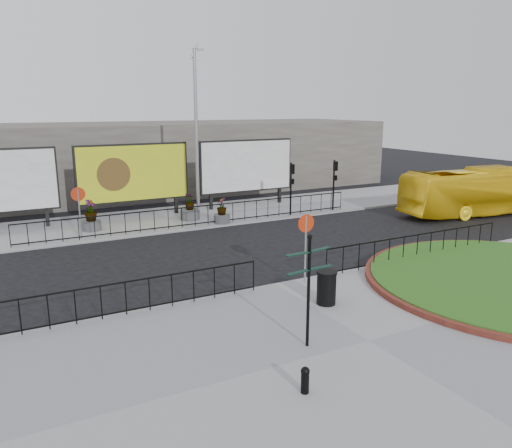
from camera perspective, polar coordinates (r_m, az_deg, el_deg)
ground at (r=17.76m, az=2.14°, el=-7.15°), size 90.00×90.00×0.00m
pavement_near at (r=14.01m, az=12.75°, el=-13.09°), size 30.00×10.00×0.12m
pavement_far at (r=28.34m, az=-10.13°, el=0.60°), size 44.00×6.00×0.12m
railing_near_left at (r=15.31m, az=-17.28°, el=-8.54°), size 10.00×0.10×1.10m
railing_near_right at (r=21.23m, az=17.95°, el=-2.47°), size 9.00×0.10×1.10m
railing_far at (r=26.06m, az=-6.24°, el=0.98°), size 18.00×0.10×1.10m
speed_sign_far at (r=24.39m, az=-19.61°, el=2.41°), size 0.64×0.07×2.47m
speed_sign_near at (r=17.38m, az=5.71°, el=-1.05°), size 0.64×0.07×2.47m
billboard_mid at (r=28.42m, az=-13.84°, el=5.65°), size 6.20×0.31×4.10m
billboard_right at (r=30.88m, az=-1.10°, el=6.62°), size 6.20×0.31×4.10m
lamp_post at (r=27.26m, az=-6.82°, el=10.33°), size 0.74×0.18×9.23m
signal_pole_a at (r=28.30m, az=4.07°, el=4.95°), size 0.22×0.26×3.00m
signal_pole_b at (r=29.98m, az=8.96°, el=5.30°), size 0.22×0.26×3.00m
building_backdrop at (r=37.50m, az=-15.09°, el=7.21°), size 40.00×10.00×5.00m
fingerpost_sign at (r=12.76m, az=6.05°, el=-6.36°), size 1.41×0.35×3.01m
bollard at (r=11.37m, az=5.63°, el=-17.19°), size 0.20×0.20×0.62m
litter_bin at (r=15.93m, az=8.05°, el=-7.20°), size 0.65×0.65×1.08m
bus at (r=31.81m, az=24.21°, el=3.42°), size 10.09×3.70×2.75m
planter_a at (r=26.28m, az=-18.33°, el=0.64°), size 0.93×0.93×1.56m
planter_b at (r=27.62m, az=-7.56°, el=1.53°), size 1.06×1.06×1.48m
planter_c at (r=26.61m, az=-3.92°, el=1.20°), size 0.87×0.87×1.37m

